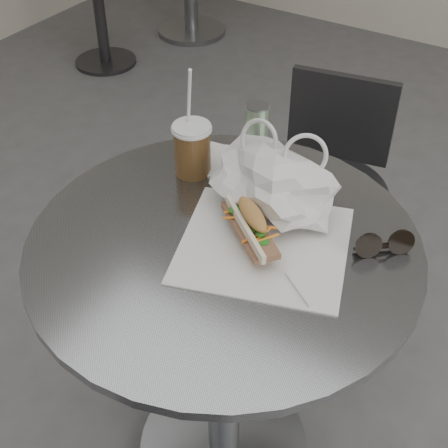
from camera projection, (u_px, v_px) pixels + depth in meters
The scene contains 10 objects.
cafe_table at pixel (224, 334), 1.37m from camera, with size 0.76×0.76×0.74m.
chair_far at pixel (319, 218), 1.89m from camera, with size 0.39×0.41×0.73m.
bg_chair at pixel (92, 8), 3.21m from camera, with size 0.39×0.41×0.70m.
sandwich_paper at pixel (264, 245), 1.18m from camera, with size 0.31×0.29×0.00m, color white.
banh_mi at pixel (251, 226), 1.16m from camera, with size 0.22×0.20×0.07m.
iced_coffee at pixel (192, 148), 1.33m from camera, with size 0.09×0.09×0.25m.
sunglasses at pixel (384, 245), 1.15m from camera, with size 0.10×0.09×0.05m.
plastic_bag at pixel (274, 181), 1.23m from camera, with size 0.25×0.19×0.12m, color silver, non-canonical shape.
napkin_stack at pixel (215, 160), 1.39m from camera, with size 0.15×0.15×0.01m.
drink_can at pixel (257, 127), 1.41m from camera, with size 0.06×0.06×0.11m.
Camera 1 is at (0.47, -0.55, 1.53)m, focal length 50.00 mm.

